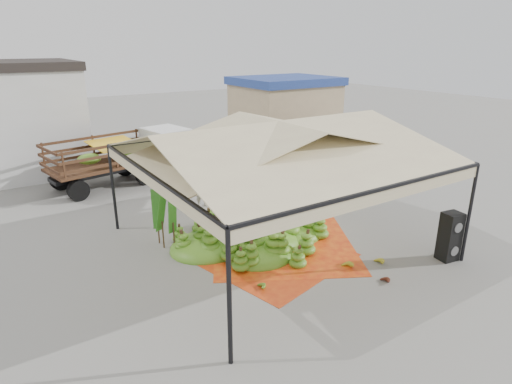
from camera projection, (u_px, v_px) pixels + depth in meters
ground at (276, 243)px, 13.97m from camera, size 90.00×90.00×0.00m
canopy_tent at (278, 144)px, 12.89m from camera, size 8.10×8.10×4.00m
building_tan at (285, 108)px, 28.73m from camera, size 6.30×5.30×4.10m
tarp_left at (274, 257)px, 13.06m from camera, size 4.68×4.55×0.01m
tarp_right at (282, 243)px, 13.98m from camera, size 6.13×6.22×0.01m
banana_heap at (254, 224)px, 13.96m from camera, size 6.57×5.92×1.18m
hand_yellow_a at (378, 261)px, 12.61m from camera, size 0.55×0.48×0.23m
hand_yellow_b at (347, 265)px, 12.38m from camera, size 0.59×0.53×0.22m
hand_red_a at (384, 280)px, 11.63m from camera, size 0.45×0.39×0.19m
hand_red_b at (441, 253)px, 13.06m from camera, size 0.60×0.55×0.22m
hand_green at (259, 285)px, 11.34m from camera, size 0.51×0.45×0.20m
hanging_bunches at (279, 159)px, 13.89m from camera, size 1.74×0.24×0.20m
speaker_stack at (450, 236)px, 12.70m from camera, size 0.61×0.55×1.50m
banana_leaves at (168, 243)px, 13.97m from camera, size 0.96×1.36×3.70m
vendor at (201, 189)px, 16.88m from camera, size 0.55×0.36×1.52m
truck_left at (127, 153)px, 19.86m from camera, size 6.81×3.43×2.23m
truck_right at (313, 138)px, 22.85m from camera, size 6.77×2.64×2.28m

